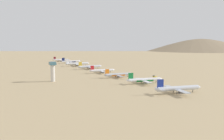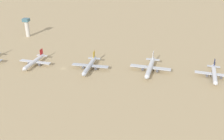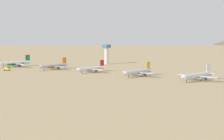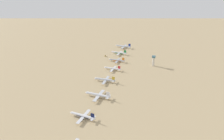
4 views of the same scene
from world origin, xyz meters
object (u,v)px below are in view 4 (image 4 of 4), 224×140
at_px(parked_jet_1, 119,53).
at_px(parked_jet_3, 113,69).
at_px(parked_jet_2, 117,60).
at_px(control_tower, 153,60).
at_px(parked_jet_4, 105,80).
at_px(parked_jet_0, 123,46).
at_px(service_truck, 105,56).
at_px(parked_jet_5, 98,95).
at_px(parked_jet_6, 83,116).

distance_m(parked_jet_1, parked_jet_3, 99.03).
bearing_deg(parked_jet_1, parked_jet_3, 95.28).
relative_size(parked_jet_2, control_tower, 1.73).
bearing_deg(parked_jet_4, parked_jet_0, -87.46).
xyz_separation_m(parked_jet_0, service_truck, (28.66, 79.16, -2.42)).
bearing_deg(parked_jet_2, control_tower, 177.72).
relative_size(parked_jet_5, control_tower, 1.97).
height_order(parked_jet_2, parked_jet_5, parked_jet_5).
height_order(parked_jet_5, control_tower, control_tower).
bearing_deg(parked_jet_2, parked_jet_5, 92.44).
distance_m(parked_jet_5, control_tower, 166.79).
bearing_deg(parked_jet_6, parked_jet_0, -88.07).
distance_m(parked_jet_1, service_truck, 37.25).
bearing_deg(parked_jet_4, parked_jet_5, 94.78).
relative_size(service_truck, control_tower, 0.25).
relative_size(parked_jet_0, parked_jet_1, 1.09).
height_order(parked_jet_0, parked_jet_1, parked_jet_0).
bearing_deg(parked_jet_0, control_tower, 128.25).
bearing_deg(parked_jet_1, parked_jet_4, 93.39).
height_order(parked_jet_4, parked_jet_5, parked_jet_5).
height_order(service_truck, control_tower, control_tower).
bearing_deg(parked_jet_2, parked_jet_3, 92.70).
distance_m(parked_jet_3, parked_jet_6, 158.09).
height_order(parked_jet_3, parked_jet_5, parked_jet_5).
distance_m(parked_jet_1, parked_jet_2, 51.51).
xyz_separation_m(parked_jet_4, parked_jet_5, (-4.43, 52.94, 0.25)).
xyz_separation_m(parked_jet_0, parked_jet_1, (-0.21, 55.71, -0.44)).
distance_m(parked_jet_6, service_truck, 236.52).
bearing_deg(parked_jet_0, parked_jet_5, 93.00).
distance_m(parked_jet_1, parked_jet_4, 151.23).
height_order(parked_jet_4, service_truck, parked_jet_4).
bearing_deg(control_tower, parked_jet_0, -51.75).
bearing_deg(parked_jet_2, parked_jet_6, 90.97).
xyz_separation_m(parked_jet_2, service_truck, (35.74, -27.60, -1.63)).
relative_size(parked_jet_4, parked_jet_6, 1.06).
xyz_separation_m(parked_jet_2, parked_jet_4, (-2.09, 99.92, 0.26)).
xyz_separation_m(parked_jet_2, parked_jet_3, (-2.25, 47.57, -0.06)).
bearing_deg(parked_jet_6, parked_jet_5, -93.31).
xyz_separation_m(parked_jet_1, parked_jet_4, (-8.95, 150.96, -0.09)).
relative_size(parked_jet_1, parked_jet_3, 1.12).
bearing_deg(parked_jet_3, parked_jet_6, 90.44).
relative_size(parked_jet_3, parked_jet_4, 0.92).
relative_size(parked_jet_6, control_tower, 1.73).
bearing_deg(parked_jet_4, service_truck, -73.48).
relative_size(parked_jet_4, parked_jet_5, 0.93).
bearing_deg(service_truck, parked_jet_6, 99.54).
relative_size(parked_jet_1, parked_jet_5, 0.96).
bearing_deg(parked_jet_2, parked_jet_4, 91.20).
relative_size(parked_jet_4, control_tower, 1.83).
xyz_separation_m(parked_jet_4, service_truck, (37.83, -127.51, -1.89)).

